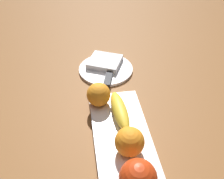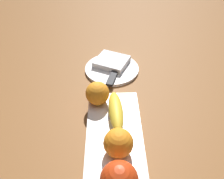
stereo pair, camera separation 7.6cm
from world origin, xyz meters
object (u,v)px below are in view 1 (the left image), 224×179
at_px(knife, 110,76).
at_px(orange_near_apple, 130,142).
at_px(orange_near_banana, 99,95).
at_px(banana, 120,110).
at_px(dinner_plate, 105,69).
at_px(fruit_tray, 122,143).
at_px(folded_napkin, 104,62).
at_px(apple, 138,178).

bearing_deg(knife, orange_near_apple, -163.26).
bearing_deg(orange_near_banana, banana, -138.17).
height_order(orange_near_apple, dinner_plate, orange_near_apple).
relative_size(fruit_tray, folded_napkin, 3.27).
relative_size(banana, folded_napkin, 1.34).
xyz_separation_m(folded_napkin, knife, (-0.08, -0.01, -0.01)).
distance_m(orange_near_banana, dinner_plate, 0.21).
height_order(orange_near_apple, folded_napkin, orange_near_apple).
distance_m(fruit_tray, banana, 0.10).
bearing_deg(fruit_tray, banana, -5.89).
distance_m(orange_near_apple, dinner_plate, 0.39).
distance_m(folded_napkin, knife, 0.08).
distance_m(banana, folded_napkin, 0.29).
distance_m(fruit_tray, apple, 0.15).
height_order(banana, folded_napkin, banana).
xyz_separation_m(apple, orange_near_apple, (0.10, -0.00, -0.00)).
bearing_deg(dinner_plate, orange_near_apple, -178.35).
bearing_deg(orange_near_apple, fruit_tray, 17.25).
bearing_deg(apple, dinner_plate, 0.98).
distance_m(orange_near_apple, knife, 0.34).
distance_m(dinner_plate, folded_napkin, 0.03).
bearing_deg(orange_near_banana, fruit_tray, -163.43).
bearing_deg(apple, fruit_tray, 3.52).
height_order(orange_near_banana, folded_napkin, orange_near_banana).
height_order(fruit_tray, knife, knife).
xyz_separation_m(fruit_tray, banana, (0.09, -0.01, 0.03)).
bearing_deg(dinner_plate, apple, -179.02).
bearing_deg(fruit_tray, knife, -1.88).
relative_size(dinner_plate, knife, 1.15).
height_order(orange_near_apple, knife, orange_near_apple).
height_order(folded_napkin, knife, folded_napkin).
relative_size(banana, knife, 0.89).
height_order(apple, orange_near_apple, apple).
height_order(banana, knife, banana).
distance_m(orange_near_banana, knife, 0.16).
bearing_deg(apple, orange_near_apple, -1.62).
relative_size(orange_near_banana, folded_napkin, 0.62).
height_order(fruit_tray, dinner_plate, fruit_tray).
relative_size(fruit_tray, knife, 2.17).
distance_m(apple, orange_near_apple, 0.10).
bearing_deg(dinner_plate, knife, -170.18).
distance_m(fruit_tray, orange_near_apple, 0.06).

